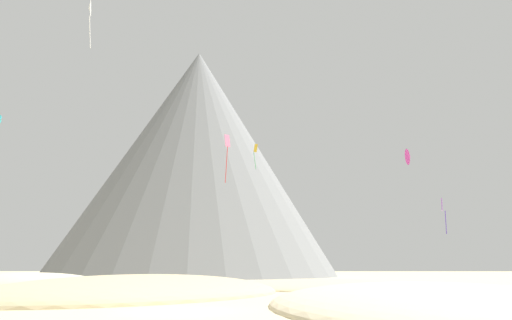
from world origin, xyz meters
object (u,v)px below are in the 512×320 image
Objects in this scene: bush_far_right at (473,291)px; kite_magenta_low at (409,157)px; rock_massif at (197,167)px; bush_scatter_east at (334,295)px; kite_white_high at (90,9)px; kite_violet_low at (443,209)px; bush_near_right at (33,291)px; kite_pink_mid at (227,148)px; kite_gold_mid at (255,152)px.

bush_far_right is 1.45× the size of kite_magenta_low.
rock_massif is at bearing 112.52° from bush_far_right.
bush_scatter_east is 0.46× the size of kite_white_high.
bush_far_right is at bearing -128.45° from kite_violet_low.
bush_near_right is 0.40× the size of kite_violet_low.
kite_violet_low is (4.42, 4.13, -4.82)m from kite_magenta_low.
kite_violet_low is (23.69, -5.24, -8.29)m from kite_pink_mid.
kite_pink_mid is 22.25m from kite_white_high.
bush_far_right is 19.23m from kite_violet_low.
bush_near_right is 0.02× the size of rock_massif.
kite_gold_mid is (14.89, -30.36, -3.89)m from rock_massif.
kite_gold_mid is at bearing 103.47° from kite_violet_low.
kite_gold_mid is at bearing 83.26° from kite_pink_mid.
kite_gold_mid is (-16.39, 45.07, 20.95)m from bush_far_right.
kite_pink_mid is at bearing 108.50° from bush_scatter_east.
kite_gold_mid reaches higher than bush_near_right.
bush_far_right is 0.64× the size of kite_violet_low.
rock_massif reaches higher than kite_violet_low.
bush_scatter_east is 0.60× the size of kite_gold_mid.
kite_violet_low is (20.99, -28.03, -13.33)m from kite_gold_mid.
rock_massif is 62.16m from kite_white_high.
rock_massif reaches higher than bush_far_right.
bush_scatter_east is at bearing 33.88° from kite_white_high.
bush_far_right is at bearing -28.52° from kite_gold_mid.
kite_magenta_low is (16.56, -32.16, -8.51)m from kite_gold_mid.
kite_violet_low is at bearing -11.68° from kite_gold_mid.
bush_far_right is at bearing 49.59° from kite_white_high.
bush_near_right is 30.02m from kite_pink_mid.
kite_violet_low is at bearing 76.51° from kite_white_high.
kite_gold_mid is 1.20× the size of kite_violet_low.
kite_white_high is (-17.58, -31.53, 9.01)m from kite_gold_mid.
kite_pink_mid is 25.64m from kite_violet_low.
bush_scatter_east is at bearing -75.17° from rock_massif.
bush_far_right is 0.41× the size of kite_white_high.
bush_scatter_east reaches higher than bush_near_right.
bush_scatter_east is 23.92m from kite_magenta_low.
rock_massif is 70.67m from kite_violet_low.
bush_near_right is 39.72m from kite_violet_low.
bush_near_right is at bearing 114.50° from kite_magenta_low.
bush_far_right is 0.03× the size of rock_massif.
bush_near_right is at bearing -65.23° from kite_gold_mid.
bush_near_right is 35.46m from kite_magenta_low.
kite_violet_low is at bearing 74.91° from bush_far_right.
kite_pink_mid is (-19.27, 9.37, 3.47)m from kite_magenta_low.
kite_pink_mid is at bearing 101.76° from kite_white_high.
kite_magenta_low is 38.38m from kite_white_high.
bush_scatter_east is at bearing -71.48° from kite_pink_mid.
bush_far_right is at bearing 1.26° from bush_near_right.
kite_magenta_low is at bearing 60.02° from bush_scatter_east.
kite_pink_mid is (-2.70, -22.79, -5.03)m from kite_gold_mid.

